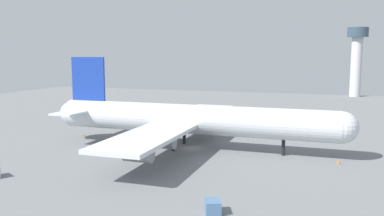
{
  "coord_description": "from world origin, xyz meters",
  "views": [
    {
      "loc": [
        26.68,
        -78.73,
        19.72
      ],
      "look_at": [
        0.0,
        0.0,
        8.59
      ],
      "focal_mm": 37.68,
      "sensor_mm": 36.0,
      "label": 1
    }
  ],
  "objects_px": {
    "cargo_container_aft": "(213,207)",
    "control_tower": "(357,54)",
    "safety_cone_nose": "(339,162)",
    "fuel_truck": "(171,117)",
    "cargo_airplane": "(190,120)",
    "safety_cone_tail": "(84,135)"
  },
  "relations": [
    {
      "from": "cargo_container_aft",
      "to": "safety_cone_nose",
      "type": "bearing_deg",
      "value": 62.19
    },
    {
      "from": "safety_cone_nose",
      "to": "safety_cone_tail",
      "type": "height_order",
      "value": "safety_cone_nose"
    },
    {
      "from": "fuel_truck",
      "to": "safety_cone_nose",
      "type": "relative_size",
      "value": 6.42
    },
    {
      "from": "fuel_truck",
      "to": "control_tower",
      "type": "distance_m",
      "value": 110.08
    },
    {
      "from": "fuel_truck",
      "to": "cargo_airplane",
      "type": "bearing_deg",
      "value": -61.86
    },
    {
      "from": "cargo_container_aft",
      "to": "control_tower",
      "type": "distance_m",
      "value": 159.86
    },
    {
      "from": "fuel_truck",
      "to": "safety_cone_nose",
      "type": "xyz_separation_m",
      "value": [
        46.25,
        -34.53,
        -0.74
      ]
    },
    {
      "from": "cargo_container_aft",
      "to": "safety_cone_tail",
      "type": "height_order",
      "value": "cargo_container_aft"
    },
    {
      "from": "fuel_truck",
      "to": "safety_cone_nose",
      "type": "height_order",
      "value": "fuel_truck"
    },
    {
      "from": "fuel_truck",
      "to": "safety_cone_nose",
      "type": "distance_m",
      "value": 57.72
    },
    {
      "from": "fuel_truck",
      "to": "control_tower",
      "type": "bearing_deg",
      "value": 59.0
    },
    {
      "from": "cargo_container_aft",
      "to": "safety_cone_nose",
      "type": "xyz_separation_m",
      "value": [
        15.41,
        29.22,
        -0.47
      ]
    },
    {
      "from": "cargo_container_aft",
      "to": "control_tower",
      "type": "height_order",
      "value": "control_tower"
    },
    {
      "from": "fuel_truck",
      "to": "control_tower",
      "type": "height_order",
      "value": "control_tower"
    },
    {
      "from": "cargo_container_aft",
      "to": "safety_cone_tail",
      "type": "relative_size",
      "value": 4.85
    },
    {
      "from": "fuel_truck",
      "to": "cargo_container_aft",
      "type": "height_order",
      "value": "fuel_truck"
    },
    {
      "from": "fuel_truck",
      "to": "cargo_container_aft",
      "type": "relative_size",
      "value": 1.53
    },
    {
      "from": "cargo_airplane",
      "to": "control_tower",
      "type": "bearing_deg",
      "value": 72.57
    },
    {
      "from": "safety_cone_nose",
      "to": "fuel_truck",
      "type": "bearing_deg",
      "value": 143.26
    },
    {
      "from": "cargo_airplane",
      "to": "cargo_container_aft",
      "type": "relative_size",
      "value": 21.57
    },
    {
      "from": "cargo_container_aft",
      "to": "safety_cone_nose",
      "type": "height_order",
      "value": "cargo_container_aft"
    },
    {
      "from": "cargo_airplane",
      "to": "cargo_container_aft",
      "type": "bearing_deg",
      "value": -66.54
    }
  ]
}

